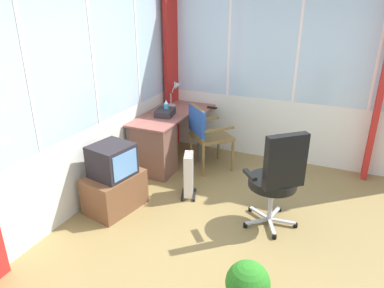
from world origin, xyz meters
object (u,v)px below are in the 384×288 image
Objects in this scene: spray_bottle at (166,108)px; potted_plant at (248,286)px; desk_lamp at (176,90)px; tv_remote at (212,108)px; space_heater at (189,174)px; desk at (156,145)px; paper_tray at (165,112)px; wooden_armchair at (204,129)px; office_chair at (278,175)px; tv_on_stand at (114,181)px.

potted_plant is (-2.13, -1.79, -0.61)m from spray_bottle.
tv_remote is (0.05, -0.56, -0.23)m from desk_lamp.
spray_bottle is at bearing 42.49° from space_heater.
paper_tray reaches higher than desk.
potted_plant is (-1.80, -1.80, -0.17)m from desk.
office_chair reaches higher than wooden_armchair.
desk is at bearing 1.62° from tv_on_stand.
desk_lamp is 0.66× the size of space_heater.
wooden_armchair is at bearing -85.15° from paper_tray.
potted_plant is at bearing -151.87° from tv_remote.
space_heater is at bearing -169.47° from tv_remote.
spray_bottle reaches higher than wooden_armchair.
paper_tray reaches higher than space_heater.
tv_on_stand reaches higher than desk.
tv_remote is at bearing 26.24° from potted_plant.
desk_lamp is 1.70× the size of spray_bottle.
paper_tray is at bearing 44.02° from space_heater.
space_heater is at bearing -135.98° from paper_tray.
tv_remote reaches higher than desk.
tv_remote is at bearing 8.64° from space_heater.
tv_remote is 0.56m from wooden_armchair.
office_chair is 1.17m from space_heater.
wooden_armchair is at bearing -59.58° from desk.
wooden_armchair reaches higher than space_heater.
tv_remote is (0.87, -0.49, 0.35)m from desk.
tv_on_stand is (-1.88, 0.46, -0.39)m from tv_remote.
tv_remote is at bearing -84.72° from desk_lamp.
space_heater is at bearing -121.02° from desk.
space_heater is (0.60, -0.65, -0.06)m from tv_on_stand.
paper_tray is 0.59m from wooden_armchair.
space_heater is (-0.70, -0.67, -0.49)m from paper_tray.
paper_tray is at bearing -170.89° from desk_lamp.
desk is 3.25× the size of potted_plant.
desk_lamp is (0.81, 0.08, 0.57)m from desk.
spray_bottle is at bearing 140.76° from tv_remote.
spray_bottle is 0.07m from paper_tray.
wooden_armchair reaches higher than tv_remote.
tv_remote reaches higher than space_heater.
tv_on_stand is (-1.33, -0.02, -0.49)m from spray_bottle.
wooden_armchair reaches higher than potted_plant.
tv_on_stand is (-1.35, 0.54, -0.24)m from wooden_armchair.
potted_plant is (-1.40, -1.12, -0.06)m from space_heater.
desk_lamp reaches higher than space_heater.
desk is 0.80m from space_heater.
potted_plant is at bearing -139.89° from spray_bottle.
desk is 0.69m from wooden_armchair.
spray_bottle reaches higher than desk.
tv_remote is 0.36× the size of potted_plant.
spray_bottle reaches higher than paper_tray.
desk is 6.33× the size of spray_bottle.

